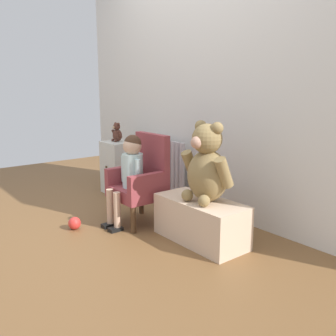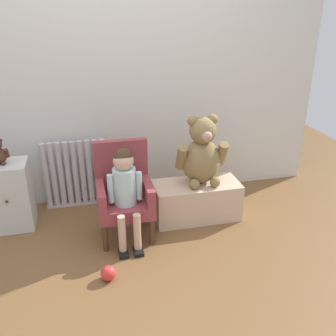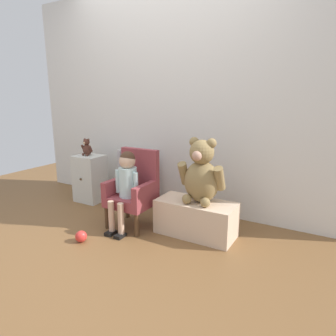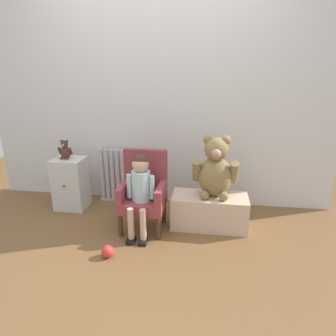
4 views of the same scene
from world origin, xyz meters
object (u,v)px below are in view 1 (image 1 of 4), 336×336
Objects in this scene: small_dresser at (119,168)px; toy_ball at (75,223)px; child_figure at (130,167)px; low_bench at (201,221)px; radiator at (166,171)px; child_armchair at (142,180)px; small_teddy_bear at (117,133)px; large_teddy_bear at (207,167)px.

small_dresser is 5.48× the size of toy_ball.
child_figure reaches higher than low_bench.
child_figure is at bearing 66.51° from toy_ball.
low_bench is at bearing -24.33° from radiator.
child_armchair is at bearing -19.02° from small_dresser.
small_dresser is 0.78× the size of low_bench.
toy_ball is at bearing -49.57° from small_teddy_bear.
child_figure is (0.36, -0.66, 0.19)m from radiator.
small_dresser is 0.37m from small_teddy_bear.
radiator is at bearing 157.27° from large_teddy_bear.
small_teddy_bear is at bearing -156.45° from radiator.
low_bench is 0.42m from large_teddy_bear.
child_armchair reaches higher than low_bench.
toy_ball is at bearing -50.44° from small_dresser.
small_dresser reaches higher than toy_ball.
radiator is 0.85× the size of low_bench.
child_figure is 1.05× the size of low_bench.
child_figure reaches higher than child_armchair.
low_bench is 1.24× the size of large_teddy_bear.
radiator is at bearing 118.95° from child_figure.
child_figure reaches higher than toy_ball.
large_teddy_bear is at bearing 24.12° from low_bench.
radiator reaches higher than toy_ball.
child_figure is 7.38× the size of toy_ball.
toy_ball is at bearing -108.88° from child_armchair.
small_teddy_bear is at bearing 173.00° from large_teddy_bear.
radiator is 0.57m from small_dresser.
toy_ball is (0.18, -1.08, -0.25)m from radiator.
low_bench reaches higher than toy_ball.
child_figure is 0.73m from low_bench.
small_teddy_bear reaches higher than toy_ball.
low_bench is at bearing 38.44° from toy_ball.
small_dresser is 0.96× the size of large_teddy_bear.
small_dresser is 1.57m from large_teddy_bear.
child_armchair reaches higher than radiator.
small_dresser is at bearing -155.03° from radiator.
low_bench is 1.61m from small_teddy_bear.
radiator is 1.10× the size of small_dresser.
large_teddy_bear is (1.02, -0.43, 0.27)m from radiator.
large_teddy_bear is at bearing -7.00° from small_teddy_bear.
child_armchair is at bearing -18.77° from small_teddy_bear.
toy_ball is (-0.80, -0.64, -0.11)m from low_bench.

